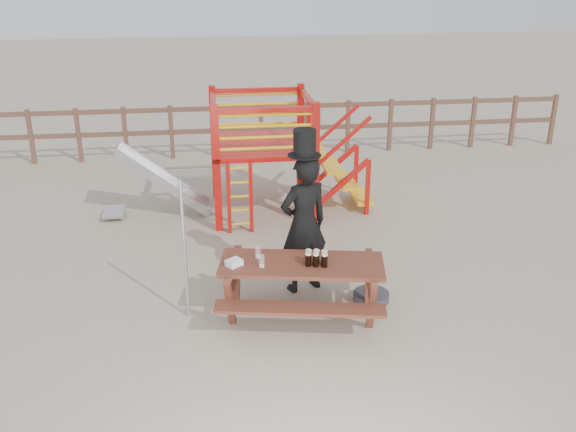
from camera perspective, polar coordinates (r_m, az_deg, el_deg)
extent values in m
plane|color=tan|center=(8.30, -1.28, -8.66)|extent=(60.00, 60.00, 0.00)
cube|color=brown|center=(14.45, -4.44, 9.56)|extent=(15.00, 0.06, 0.10)
cube|color=brown|center=(14.57, -4.38, 7.63)|extent=(15.00, 0.06, 0.10)
cube|color=brown|center=(15.02, -21.89, 6.54)|extent=(0.09, 0.09, 1.20)
cube|color=brown|center=(14.80, -18.12, 6.83)|extent=(0.09, 0.09, 1.20)
cube|color=brown|center=(14.65, -14.26, 7.09)|extent=(0.09, 0.09, 1.20)
cube|color=brown|center=(14.56, -10.33, 7.33)|extent=(0.09, 0.09, 1.20)
cube|color=brown|center=(14.55, -6.36, 7.54)|extent=(0.09, 0.09, 1.20)
cube|color=brown|center=(14.60, -2.40, 7.71)|extent=(0.09, 0.09, 1.20)
cube|color=brown|center=(14.72, 1.51, 7.84)|extent=(0.09, 0.09, 1.20)
cube|color=brown|center=(14.91, 5.35, 7.94)|extent=(0.09, 0.09, 1.20)
cube|color=brown|center=(15.15, 9.08, 7.99)|extent=(0.09, 0.09, 1.20)
cube|color=brown|center=(15.47, 12.67, 8.02)|extent=(0.09, 0.09, 1.20)
cube|color=brown|center=(15.83, 16.11, 8.01)|extent=(0.09, 0.09, 1.20)
cube|color=brown|center=(16.25, 19.38, 7.98)|extent=(0.09, 0.09, 1.20)
cube|color=brown|center=(16.72, 22.48, 7.93)|extent=(0.09, 0.09, 1.20)
cube|color=#B7100C|center=(10.39, -6.35, 4.11)|extent=(0.12, 0.12, 2.10)
cube|color=#B7100C|center=(10.53, 2.40, 4.48)|extent=(0.12, 0.12, 2.10)
cube|color=#B7100C|center=(11.92, -6.57, 6.48)|extent=(0.12, 0.12, 2.10)
cube|color=#B7100C|center=(12.05, 1.10, 6.79)|extent=(0.12, 0.12, 2.10)
cube|color=#B7100C|center=(11.15, -2.37, 6.30)|extent=(1.72, 1.72, 0.08)
cube|color=#B7100C|center=(10.18, -2.01, 9.40)|extent=(1.60, 0.08, 0.08)
cube|color=#B7100C|center=(11.74, -2.80, 11.12)|extent=(1.60, 0.08, 0.08)
cube|color=#B7100C|center=(10.92, -6.69, 10.15)|extent=(0.08, 1.60, 0.08)
cube|color=#B7100C|center=(11.05, 1.77, 10.44)|extent=(0.08, 1.60, 0.08)
cylinder|color=yellow|center=(10.33, -1.97, 6.05)|extent=(1.50, 0.05, 0.05)
cylinder|color=yellow|center=(11.87, -2.75, 8.18)|extent=(1.50, 0.05, 0.05)
cylinder|color=yellow|center=(10.28, -1.98, 7.01)|extent=(1.50, 0.05, 0.05)
cylinder|color=yellow|center=(11.83, -2.76, 9.03)|extent=(1.50, 0.05, 0.05)
cylinder|color=yellow|center=(10.24, -1.99, 7.98)|extent=(1.50, 0.05, 0.05)
cylinder|color=yellow|center=(11.79, -2.78, 9.88)|extent=(1.50, 0.05, 0.05)
cylinder|color=yellow|center=(10.20, -2.01, 8.97)|extent=(1.50, 0.05, 0.05)
cylinder|color=yellow|center=(11.75, -2.79, 10.74)|extent=(1.50, 0.05, 0.05)
cube|color=#B7100C|center=(10.40, -5.29, 1.54)|extent=(0.06, 0.06, 1.20)
cube|color=#B7100C|center=(10.42, -3.31, 1.64)|extent=(0.06, 0.06, 1.20)
cylinder|color=yellow|center=(10.57, -4.23, -0.69)|extent=(0.36, 0.04, 0.04)
cylinder|color=yellow|center=(10.48, -4.26, 0.51)|extent=(0.36, 0.04, 0.04)
cylinder|color=yellow|center=(10.40, -4.30, 1.74)|extent=(0.36, 0.04, 0.04)
cylinder|color=yellow|center=(10.31, -4.34, 2.99)|extent=(0.36, 0.04, 0.04)
cylinder|color=yellow|center=(10.24, -4.38, 4.26)|extent=(0.36, 0.04, 0.04)
cube|color=yellow|center=(11.30, 2.47, 5.88)|extent=(0.30, 0.90, 0.06)
cube|color=yellow|center=(11.44, 3.83, 4.49)|extent=(0.30, 0.90, 0.06)
cube|color=yellow|center=(11.59, 5.15, 3.12)|extent=(0.30, 0.90, 0.06)
cube|color=yellow|center=(11.76, 6.43, 1.79)|extent=(0.30, 0.90, 0.06)
cube|color=#B7100C|center=(11.10, 4.86, 2.92)|extent=(0.95, 0.08, 0.86)
cube|color=#B7100C|center=(11.94, 3.96, 4.34)|extent=(0.95, 0.08, 0.86)
cube|color=silver|center=(11.31, -10.94, 3.05)|extent=(1.53, 0.55, 1.21)
cube|color=silver|center=(11.04, -11.02, 2.79)|extent=(1.58, 0.04, 1.28)
cube|color=silver|center=(11.55, -10.90, 3.67)|extent=(1.58, 0.04, 1.28)
cube|color=silver|center=(11.58, -15.20, 0.37)|extent=(0.35, 0.55, 0.05)
cube|color=brown|center=(7.85, 1.22, -4.33)|extent=(2.10, 1.11, 0.05)
cube|color=brown|center=(7.51, 1.05, -8.26)|extent=(2.02, 0.64, 0.04)
cube|color=brown|center=(8.47, 1.33, -4.49)|extent=(2.02, 0.64, 0.04)
cube|color=brown|center=(8.10, -4.86, -6.64)|extent=(0.30, 1.19, 0.72)
cube|color=brown|center=(8.05, 7.29, -6.93)|extent=(0.30, 1.19, 0.72)
imported|color=black|center=(8.47, 1.41, -0.77)|extent=(0.81, 0.67, 1.90)
cube|color=#0B7F11|center=(8.51, 0.92, 0.99)|extent=(0.08, 0.05, 0.44)
cylinder|color=black|center=(8.15, 1.48, 5.42)|extent=(0.43, 0.43, 0.01)
cylinder|color=black|center=(8.10, 1.49, 6.58)|extent=(0.29, 0.29, 0.33)
cube|color=white|center=(8.19, 0.99, 7.60)|extent=(0.14, 0.06, 0.04)
cylinder|color=#B2B2B7|center=(7.90, -9.18, -3.08)|extent=(0.04, 0.04, 1.84)
cylinder|color=#35353A|center=(8.63, 7.40, -7.11)|extent=(0.48, 0.48, 0.11)
cylinder|color=#35353A|center=(8.58, 7.44, -6.52)|extent=(0.05, 0.05, 0.09)
cube|color=white|center=(7.77, -4.82, -4.16)|extent=(0.23, 0.22, 0.08)
cylinder|color=black|center=(7.73, 1.81, -3.95)|extent=(0.07, 0.07, 0.15)
cylinder|color=beige|center=(7.69, 1.82, -3.38)|extent=(0.07, 0.07, 0.02)
cylinder|color=black|center=(7.72, 2.49, -3.99)|extent=(0.07, 0.07, 0.15)
cylinder|color=beige|center=(7.68, 2.50, -3.41)|extent=(0.07, 0.07, 0.02)
cylinder|color=black|center=(7.72, 3.27, -4.03)|extent=(0.07, 0.07, 0.15)
cylinder|color=beige|center=(7.68, 3.28, -3.45)|extent=(0.07, 0.07, 0.02)
cylinder|color=black|center=(7.81, 1.83, -3.67)|extent=(0.07, 0.07, 0.15)
cylinder|color=beige|center=(7.77, 1.84, -3.10)|extent=(0.07, 0.07, 0.02)
cylinder|color=black|center=(7.81, 2.54, -3.67)|extent=(0.07, 0.07, 0.15)
cylinder|color=beige|center=(7.77, 2.55, -3.10)|extent=(0.07, 0.07, 0.02)
cylinder|color=black|center=(7.80, 3.25, -3.72)|extent=(0.07, 0.07, 0.15)
cylinder|color=beige|center=(7.76, 3.26, -3.15)|extent=(0.07, 0.07, 0.02)
cylinder|color=silver|center=(7.94, -2.69, -3.22)|extent=(0.07, 0.07, 0.15)
cylinder|color=beige|center=(7.97, -2.68, -3.64)|extent=(0.06, 0.06, 0.02)
cylinder|color=silver|center=(7.71, -2.36, -4.02)|extent=(0.07, 0.07, 0.15)
cylinder|color=beige|center=(7.74, -2.35, -4.45)|extent=(0.06, 0.06, 0.02)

